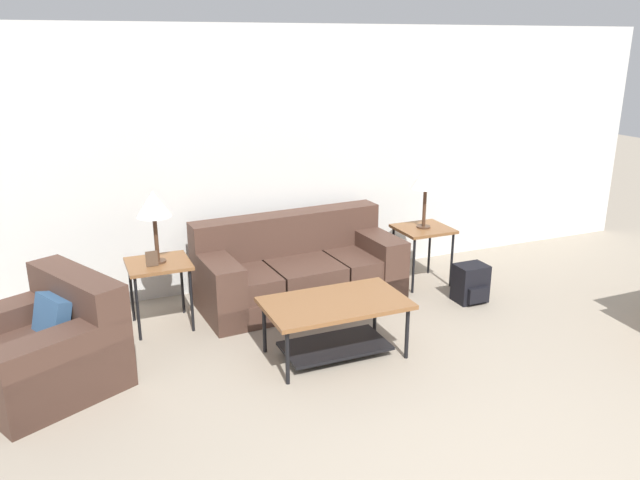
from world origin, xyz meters
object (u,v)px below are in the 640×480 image
(couch, at_px, (299,271))
(side_table_left, at_px, (159,269))
(side_table_right, at_px, (423,233))
(table_lamp_right, at_px, (426,179))
(table_lamp_left, at_px, (153,206))
(armchair, at_px, (46,349))
(coffee_table, at_px, (335,315))
(backpack, at_px, (471,284))

(couch, relative_size, side_table_left, 3.31)
(side_table_right, distance_m, table_lamp_right, 0.57)
(side_table_left, height_order, table_lamp_right, table_lamp_right)
(table_lamp_left, bearing_deg, side_table_right, 0.00)
(armchair, relative_size, side_table_left, 2.18)
(coffee_table, xyz_separation_m, table_lamp_right, (1.49, 1.10, 0.76))
(armchair, xyz_separation_m, side_table_right, (3.63, 0.68, 0.25))
(armchair, distance_m, table_lamp_left, 1.42)
(table_lamp_left, relative_size, table_lamp_right, 1.00)
(side_table_right, relative_size, table_lamp_left, 0.96)
(couch, relative_size, armchair, 1.52)
(armchair, height_order, table_lamp_right, table_lamp_right)
(coffee_table, relative_size, backpack, 3.04)
(backpack, bearing_deg, armchair, -178.99)
(table_lamp_left, bearing_deg, side_table_left, 180.00)
(couch, relative_size, coffee_table, 1.76)
(couch, relative_size, side_table_right, 3.31)
(side_table_left, bearing_deg, armchair, -144.17)
(coffee_table, xyz_separation_m, backpack, (1.67, 0.49, -0.17))
(coffee_table, bearing_deg, table_lamp_left, 137.39)
(side_table_left, bearing_deg, couch, 3.82)
(table_lamp_left, bearing_deg, table_lamp_right, 0.00)
(armchair, distance_m, backpack, 3.81)
(coffee_table, height_order, side_table_right, side_table_right)
(armchair, relative_size, coffee_table, 1.16)
(side_table_right, height_order, backpack, side_table_right)
(coffee_table, height_order, backpack, coffee_table)
(side_table_left, bearing_deg, coffee_table, -42.61)
(couch, height_order, side_table_right, couch)
(couch, distance_m, table_lamp_right, 1.58)
(side_table_right, relative_size, table_lamp_right, 0.96)
(side_table_left, xyz_separation_m, side_table_right, (2.69, 0.00, 0.00))
(coffee_table, bearing_deg, table_lamp_right, 36.35)
(backpack, bearing_deg, side_table_left, 167.94)
(side_table_left, bearing_deg, table_lamp_right, 0.00)
(armchair, distance_m, side_table_right, 3.70)
(armchair, distance_m, table_lamp_right, 3.78)
(armchair, distance_m, side_table_left, 1.19)
(couch, distance_m, side_table_right, 1.37)
(couch, bearing_deg, side_table_left, -176.18)
(coffee_table, relative_size, table_lamp_right, 1.79)
(armchair, xyz_separation_m, backpack, (3.81, 0.07, -0.11))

